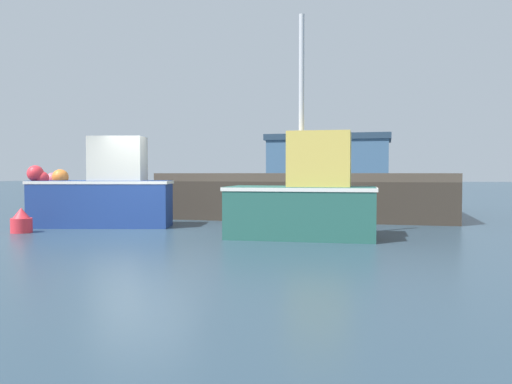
% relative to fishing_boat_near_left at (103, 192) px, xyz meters
% --- Properties ---
extents(ground, '(120.00, 160.00, 0.10)m').
position_rel_fishing_boat_near_left_xyz_m(ground, '(1.60, -0.80, -0.99)').
color(ground, '#283D4C').
extents(pier, '(9.08, 8.31, 1.45)m').
position_rel_fishing_boat_near_left_xyz_m(pier, '(4.86, 6.11, 0.28)').
color(pier, '#473D33').
rests_on(pier, ground).
extents(fishing_boat_near_left, '(3.90, 1.94, 2.42)m').
position_rel_fishing_boat_near_left_xyz_m(fishing_boat_near_left, '(0.00, 0.00, 0.00)').
color(fishing_boat_near_left, navy).
rests_on(fishing_boat_near_left, ground).
extents(fishing_boat_near_right, '(3.38, 1.70, 4.96)m').
position_rel_fishing_boat_near_left_xyz_m(fishing_boat_near_right, '(5.65, -1.06, -0.05)').
color(fishing_boat_near_right, '#23564C').
rests_on(fishing_boat_near_right, ground).
extents(rowboat, '(1.62, 1.01, 0.35)m').
position_rel_fishing_boat_near_left_xyz_m(rowboat, '(6.16, 1.48, -0.79)').
color(rowboat, white).
rests_on(rowboat, ground).
extents(dockworker, '(0.34, 0.34, 1.63)m').
position_rel_fishing_boat_near_left_xyz_m(dockworker, '(5.34, 8.34, 1.32)').
color(dockworker, '#2D3342').
rests_on(dockworker, pier).
extents(warehouse, '(10.16, 6.17, 4.64)m').
position_rel_fishing_boat_near_left_xyz_m(warehouse, '(2.69, 32.18, 1.40)').
color(warehouse, '#385675').
rests_on(warehouse, ground).
extents(mooring_buoy_foreground, '(0.51, 0.51, 0.61)m').
position_rel_fishing_boat_near_left_xyz_m(mooring_buoy_foreground, '(-1.22, -1.71, -0.67)').
color(mooring_buoy_foreground, red).
rests_on(mooring_buoy_foreground, ground).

